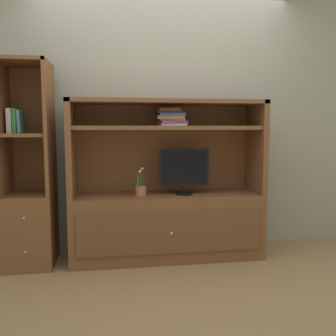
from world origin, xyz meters
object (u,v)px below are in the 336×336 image
at_px(tv_monitor, 184,169).
at_px(potted_plant, 141,190).
at_px(upright_book_row, 15,121).
at_px(bookshelf_tall, 30,199).
at_px(magazine_stack, 171,117).
at_px(media_console, 167,208).

relative_size(tv_monitor, potted_plant, 1.75).
relative_size(tv_monitor, upright_book_row, 2.16).
height_order(bookshelf_tall, upright_book_row, bookshelf_tall).
height_order(potted_plant, magazine_stack, magazine_stack).
distance_m(media_console, upright_book_row, 1.55).
bearing_deg(magazine_stack, tv_monitor, -22.97).
distance_m(magazine_stack, bookshelf_tall, 1.46).
bearing_deg(potted_plant, magazine_stack, 10.59).
bearing_deg(bookshelf_tall, upright_book_row, -174.12).
xyz_separation_m(tv_monitor, magazine_stack, (-0.12, 0.05, 0.47)).
bearing_deg(magazine_stack, upright_book_row, -179.84).
bearing_deg(tv_monitor, upright_book_row, 178.17).
relative_size(bookshelf_tall, upright_book_row, 8.45).
distance_m(tv_monitor, upright_book_row, 1.54).
xyz_separation_m(potted_plant, upright_book_row, (-1.08, 0.05, 0.62)).
height_order(media_console, potted_plant, media_console).
distance_m(media_console, bookshelf_tall, 1.24).
height_order(media_console, tv_monitor, media_console).
relative_size(tv_monitor, bookshelf_tall, 0.26).
relative_size(media_console, tv_monitor, 3.88).
xyz_separation_m(media_console, tv_monitor, (0.15, -0.05, 0.37)).
bearing_deg(media_console, potted_plant, -167.52).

